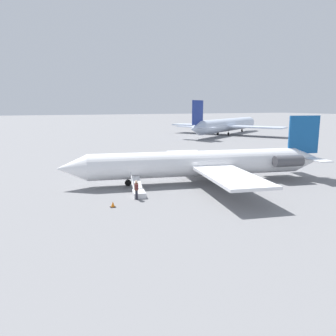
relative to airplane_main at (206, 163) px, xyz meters
The scene contains 6 objects.
ground_plane 2.38m from the airplane_main, 12.18° to the right, with size 600.00×600.00×0.00m, color slate.
airplane_main is the anchor object (origin of this frame).
airplane_taxiing_distant 63.18m from the airplane_main, 126.96° to the right, with size 40.15×31.79×9.74m.
boarding_stairs 9.14m from the airplane_main, 13.71° to the left, with size 1.83×4.14×1.77m.
passenger 9.98m from the airplane_main, 19.63° to the left, with size 0.39×0.56×1.74m.
traffic_cone_near_stairs 12.96m from the airplane_main, 21.58° to the left, with size 0.45×0.45×0.50m.
Camera 1 is at (17.82, 30.68, 8.31)m, focal length 35.00 mm.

